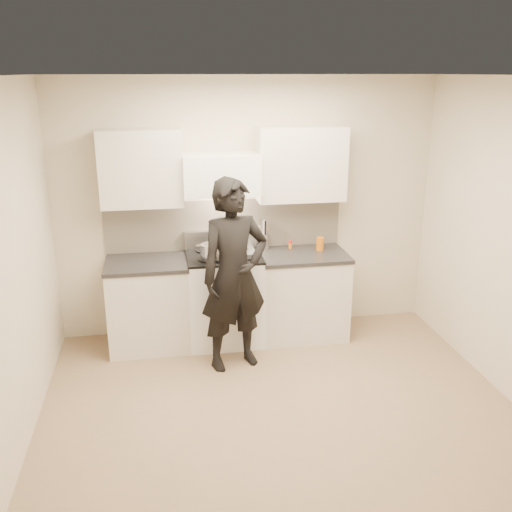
% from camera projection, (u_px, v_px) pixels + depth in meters
% --- Properties ---
extents(ground_plane, '(4.00, 4.00, 0.00)m').
position_uv_depth(ground_plane, '(280.00, 410.00, 4.81)').
color(ground_plane, '#896D4F').
extents(room_shell, '(4.04, 3.54, 2.70)m').
position_uv_depth(room_shell, '(267.00, 216.00, 4.66)').
color(room_shell, beige).
rests_on(room_shell, ground).
extents(stove, '(0.76, 0.65, 0.96)m').
position_uv_depth(stove, '(225.00, 298.00, 5.95)').
color(stove, white).
rests_on(stove, ground).
extents(counter_right, '(0.92, 0.67, 0.92)m').
position_uv_depth(counter_right, '(302.00, 294.00, 6.09)').
color(counter_right, beige).
rests_on(counter_right, ground).
extents(counter_left, '(0.82, 0.67, 0.92)m').
position_uv_depth(counter_left, '(149.00, 304.00, 5.83)').
color(counter_left, beige).
rests_on(counter_left, ground).
extents(wok, '(0.31, 0.39, 0.25)m').
position_uv_depth(wok, '(234.00, 241.00, 5.93)').
color(wok, '#B6B6C1').
rests_on(wok, stove).
extents(stock_pot, '(0.31, 0.28, 0.15)m').
position_uv_depth(stock_pot, '(212.00, 251.00, 5.62)').
color(stock_pot, '#B6B6C1').
rests_on(stock_pot, stove).
extents(utensil_crock, '(0.12, 0.12, 0.31)m').
position_uv_depth(utensil_crock, '(264.00, 240.00, 6.07)').
color(utensil_crock, '#ABABAB').
rests_on(utensil_crock, counter_right).
extents(spice_jar, '(0.04, 0.04, 0.08)m').
position_uv_depth(spice_jar, '(290.00, 245.00, 6.09)').
color(spice_jar, '#CA6715').
rests_on(spice_jar, counter_right).
extents(oil_glass, '(0.08, 0.08, 0.14)m').
position_uv_depth(oil_glass, '(320.00, 244.00, 6.02)').
color(oil_glass, '#BD5E0E').
rests_on(oil_glass, counter_right).
extents(person, '(0.77, 0.62, 1.84)m').
position_uv_depth(person, '(234.00, 275.00, 5.30)').
color(person, black).
rests_on(person, ground).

